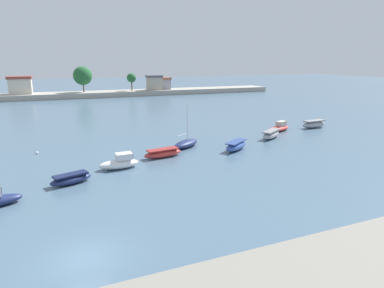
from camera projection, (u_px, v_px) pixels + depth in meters
name	position (u px, v px, depth m)	size (l,w,h in m)	color
ground_plane	(85.00, 258.00, 18.16)	(400.00, 400.00, 0.00)	#476075
moored_boat_2	(71.00, 179.00, 29.02)	(3.87, 2.35, 0.92)	navy
moored_boat_3	(120.00, 163.00, 33.15)	(4.06, 1.72, 1.55)	white
moored_boat_4	(163.00, 153.00, 37.04)	(4.68, 1.97, 0.97)	#C63833
moored_boat_5	(186.00, 144.00, 41.37)	(4.63, 3.93, 5.35)	navy
moored_boat_6	(236.00, 146.00, 40.06)	(4.56, 3.82, 1.10)	#3856A8
moored_boat_7	(271.00, 134.00, 46.12)	(4.74, 3.74, 1.14)	#9E9EA3
moored_boat_8	(279.00, 128.00, 50.85)	(5.40, 3.39, 1.48)	#C63833
moored_boat_9	(314.00, 124.00, 53.32)	(4.69, 1.75, 1.23)	#9E9EA3
mooring_buoy_0	(318.00, 119.00, 60.44)	(0.32, 0.32, 0.32)	orange
mooring_buoy_1	(286.00, 121.00, 59.07)	(0.27, 0.27, 0.27)	yellow
mooring_buoy_2	(37.00, 153.00, 38.44)	(0.28, 0.28, 0.28)	white
distant_shoreline	(62.00, 92.00, 95.56)	(137.60, 8.76, 9.06)	#9E998C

